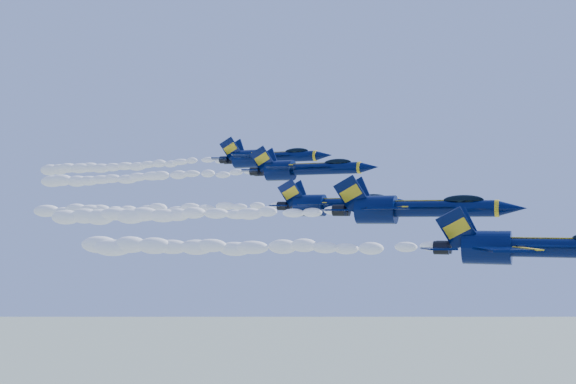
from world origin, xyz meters
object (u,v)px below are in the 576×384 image
at_px(jet_third, 337,204).
at_px(jet_second, 413,208).
at_px(jet_lead, 533,247).
at_px(jet_fifth, 268,157).
at_px(jet_fourth, 305,169).

bearing_deg(jet_third, jet_second, -29.83).
distance_m(jet_lead, jet_fifth, 51.39).
distance_m(jet_second, jet_fourth, 23.38).
height_order(jet_lead, jet_fourth, jet_fourth).
bearing_deg(jet_third, jet_fourth, 128.29).
bearing_deg(jet_third, jet_fifth, 131.89).
height_order(jet_fourth, jet_fifth, jet_fifth).
distance_m(jet_lead, jet_second, 14.22).
bearing_deg(jet_fourth, jet_second, -41.34).
height_order(jet_second, jet_fifth, jet_fifth).
xyz_separation_m(jet_lead, jet_fourth, (-28.08, 23.44, 8.60)).
height_order(jet_lead, jet_third, jet_third).
xyz_separation_m(jet_lead, jet_fifth, (-37.71, 33.02, 11.34)).
relative_size(jet_lead, jet_fifth, 0.98).
bearing_deg(jet_second, jet_third, 150.17).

